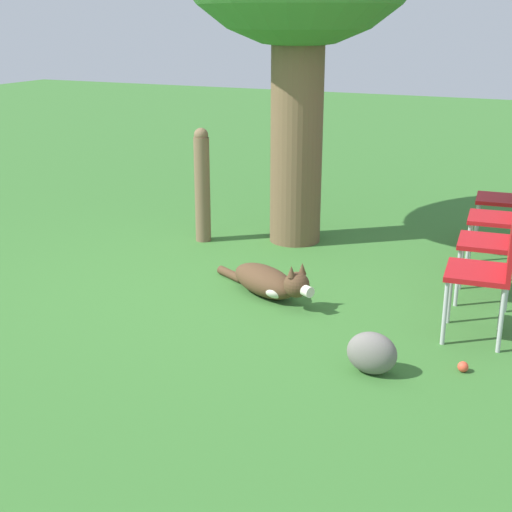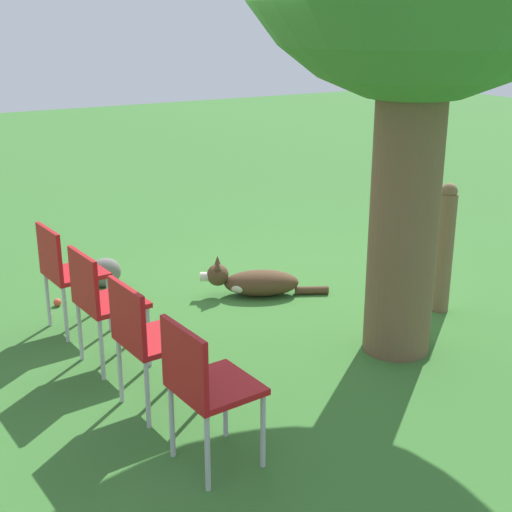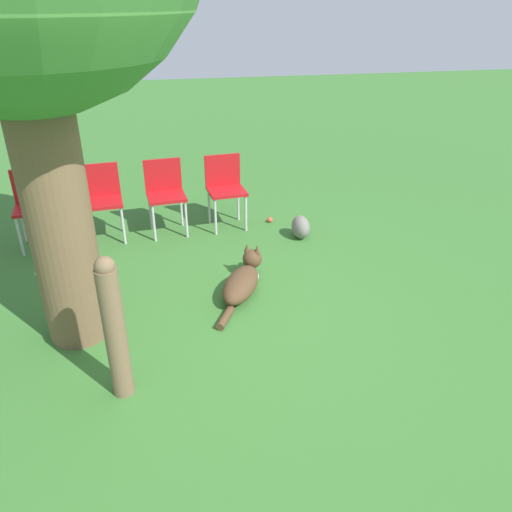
% 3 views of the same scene
% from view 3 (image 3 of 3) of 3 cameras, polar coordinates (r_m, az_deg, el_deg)
% --- Properties ---
extents(ground_plane, '(30.00, 30.00, 0.00)m').
position_cam_3_polar(ground_plane, '(4.54, -7.01, -7.21)').
color(ground_plane, '#38702D').
extents(dog, '(1.06, 0.63, 0.36)m').
position_cam_3_polar(dog, '(4.85, -1.52, -2.81)').
color(dog, '#513823').
rests_on(dog, ground_plane).
extents(fence_post, '(0.15, 0.15, 1.11)m').
position_cam_3_polar(fence_post, '(3.56, -15.87, -7.96)').
color(fence_post, brown).
rests_on(fence_post, ground_plane).
extents(red_chair_0, '(0.46, 0.47, 0.88)m').
position_cam_3_polar(red_chair_0, '(6.18, -3.56, 8.10)').
color(red_chair_0, '#B21419').
rests_on(red_chair_0, ground_plane).
extents(red_chair_1, '(0.46, 0.47, 0.88)m').
position_cam_3_polar(red_chair_1, '(6.09, -10.34, 7.41)').
color(red_chair_1, '#B21419').
rests_on(red_chair_1, ground_plane).
extents(red_chair_2, '(0.46, 0.47, 0.88)m').
position_cam_3_polar(red_chair_2, '(6.08, -17.21, 6.60)').
color(red_chair_2, '#B21419').
rests_on(red_chair_2, ground_plane).
extents(red_chair_3, '(0.46, 0.47, 0.88)m').
position_cam_3_polar(red_chair_3, '(6.17, -23.96, 5.71)').
color(red_chair_3, '#B21419').
rests_on(red_chair_3, ground_plane).
extents(tennis_ball, '(0.07, 0.07, 0.07)m').
position_cam_3_polar(tennis_ball, '(6.41, 1.59, 4.16)').
color(tennis_ball, '#E54C33').
rests_on(tennis_ball, ground_plane).
extents(garden_rock, '(0.32, 0.21, 0.27)m').
position_cam_3_polar(garden_rock, '(5.97, 5.12, 3.32)').
color(garden_rock, slate).
rests_on(garden_rock, ground_plane).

